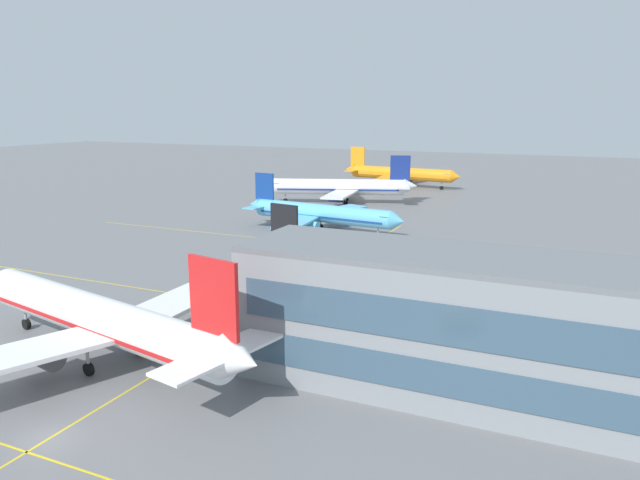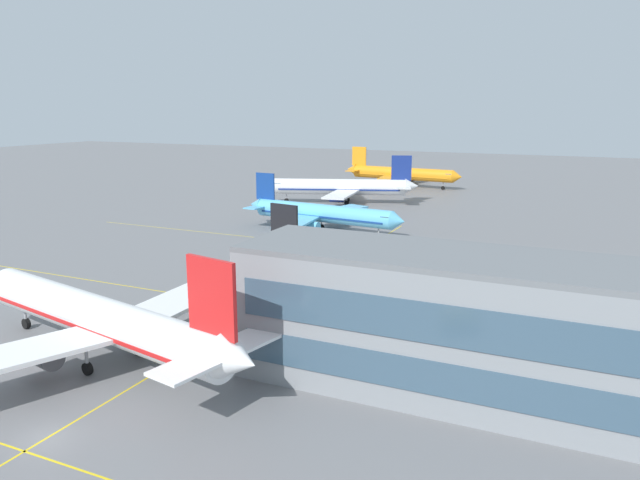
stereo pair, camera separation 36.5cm
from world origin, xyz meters
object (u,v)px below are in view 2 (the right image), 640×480
Objects in this scene: airliner_third_row at (321,213)px; airliner_far_left_stand at (341,187)px; airliner_second_row at (369,271)px; airliner_front_gate at (101,319)px; airliner_far_right_stand at (401,174)px.

airliner_far_left_stand is (-10.28, 34.90, 0.48)m from airliner_third_row.
airliner_second_row is 1.02× the size of airliner_third_row.
airliner_front_gate is at bearing -80.59° from airliner_far_left_stand.
airliner_front_gate reaches higher than airliner_third_row.
airliner_third_row is 73.36m from airliner_far_right_stand.
airliner_front_gate is 65.43m from airliner_third_row.
airliner_far_right_stand is (-12.38, 138.23, -0.29)m from airliner_front_gate.
airliner_second_row is 78.85m from airliner_far_left_stand.
airliner_second_row is 43.28m from airliner_third_row.
airliner_third_row is at bearing -85.25° from airliner_far_right_stand.
airliner_front_gate reaches higher than airliner_second_row.
airliner_second_row is at bearing 59.16° from airliner_front_gate.
airliner_second_row is at bearing -74.89° from airliner_far_right_stand.
airliner_far_left_stand is 1.01× the size of airliner_far_right_stand.
airliner_far_left_stand reaches higher than airliner_far_right_stand.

